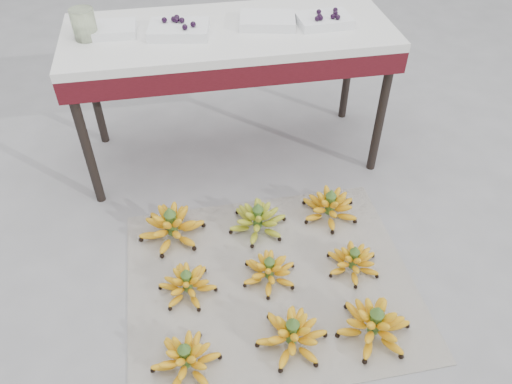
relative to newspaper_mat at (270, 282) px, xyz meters
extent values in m
plane|color=gray|center=(-0.07, -0.07, 0.00)|extent=(60.00, 60.00, 0.00)
cube|color=white|center=(0.00, 0.00, 0.00)|extent=(1.26, 1.06, 0.01)
ellipsoid|color=yellow|center=(-0.40, -0.34, 0.04)|extent=(0.30, 0.30, 0.08)
ellipsoid|color=yellow|center=(-0.40, -0.34, 0.08)|extent=(0.21, 0.21, 0.06)
ellipsoid|color=yellow|center=(-0.40, -0.34, 0.11)|extent=(0.14, 0.14, 0.05)
cylinder|color=#3C6225|center=(-0.40, -0.34, 0.08)|extent=(0.04, 0.04, 0.11)
cone|color=#3C6225|center=(-0.40, -0.34, 0.14)|extent=(0.05, 0.05, 0.04)
ellipsoid|color=yellow|center=(0.02, -0.31, 0.04)|extent=(0.30, 0.30, 0.08)
ellipsoid|color=yellow|center=(0.02, -0.31, 0.08)|extent=(0.21, 0.21, 0.06)
ellipsoid|color=yellow|center=(0.02, -0.31, 0.12)|extent=(0.14, 0.14, 0.05)
cylinder|color=#3C6225|center=(0.02, -0.31, 0.08)|extent=(0.05, 0.05, 0.11)
cone|color=#3C6225|center=(0.02, -0.31, 0.15)|extent=(0.05, 0.05, 0.04)
ellipsoid|color=yellow|center=(0.35, -0.33, 0.05)|extent=(0.37, 0.37, 0.09)
ellipsoid|color=yellow|center=(0.35, -0.33, 0.09)|extent=(0.26, 0.26, 0.07)
ellipsoid|color=yellow|center=(0.35, -0.33, 0.12)|extent=(0.17, 0.17, 0.06)
cylinder|color=#3C6225|center=(0.35, -0.33, 0.09)|extent=(0.05, 0.05, 0.12)
cone|color=#3C6225|center=(0.35, -0.33, 0.16)|extent=(0.06, 0.06, 0.04)
ellipsoid|color=yellow|center=(-0.36, 0.01, 0.04)|extent=(0.32, 0.32, 0.07)
ellipsoid|color=yellow|center=(-0.36, 0.01, 0.07)|extent=(0.22, 0.22, 0.05)
ellipsoid|color=yellow|center=(-0.36, 0.01, 0.10)|extent=(0.15, 0.15, 0.05)
cylinder|color=#3C6225|center=(-0.36, 0.01, 0.07)|extent=(0.04, 0.04, 0.10)
cone|color=#3C6225|center=(-0.36, 0.01, 0.14)|extent=(0.05, 0.05, 0.04)
ellipsoid|color=yellow|center=(0.00, 0.02, 0.04)|extent=(0.25, 0.25, 0.07)
ellipsoid|color=yellow|center=(0.00, 0.02, 0.07)|extent=(0.18, 0.18, 0.05)
ellipsoid|color=yellow|center=(0.00, 0.02, 0.10)|extent=(0.12, 0.12, 0.05)
cylinder|color=#3C6225|center=(0.00, 0.02, 0.07)|extent=(0.04, 0.04, 0.10)
cone|color=#3C6225|center=(0.00, 0.02, 0.13)|extent=(0.05, 0.05, 0.04)
ellipsoid|color=yellow|center=(0.38, 0.01, 0.04)|extent=(0.29, 0.29, 0.07)
ellipsoid|color=yellow|center=(0.38, 0.01, 0.07)|extent=(0.21, 0.21, 0.05)
ellipsoid|color=yellow|center=(0.38, 0.01, 0.10)|extent=(0.14, 0.14, 0.04)
cylinder|color=#3C6225|center=(0.38, 0.01, 0.07)|extent=(0.04, 0.04, 0.10)
cone|color=#3C6225|center=(0.38, 0.01, 0.13)|extent=(0.05, 0.05, 0.04)
ellipsoid|color=yellow|center=(-0.41, 0.36, 0.05)|extent=(0.39, 0.39, 0.09)
ellipsoid|color=yellow|center=(-0.41, 0.36, 0.09)|extent=(0.28, 0.28, 0.07)
ellipsoid|color=yellow|center=(-0.41, 0.36, 0.13)|extent=(0.18, 0.18, 0.06)
cylinder|color=#3C6225|center=(-0.41, 0.36, 0.09)|extent=(0.05, 0.05, 0.13)
cone|color=#3C6225|center=(-0.41, 0.36, 0.17)|extent=(0.06, 0.06, 0.05)
ellipsoid|color=olive|center=(0.00, 0.33, 0.04)|extent=(0.29, 0.29, 0.08)
ellipsoid|color=olive|center=(0.00, 0.33, 0.08)|extent=(0.20, 0.20, 0.06)
ellipsoid|color=olive|center=(0.00, 0.33, 0.12)|extent=(0.13, 0.13, 0.05)
cylinder|color=#3C6225|center=(0.00, 0.33, 0.08)|extent=(0.05, 0.05, 0.11)
cone|color=#3C6225|center=(0.00, 0.33, 0.15)|extent=(0.05, 0.05, 0.04)
ellipsoid|color=yellow|center=(0.37, 0.36, 0.05)|extent=(0.35, 0.35, 0.08)
ellipsoid|color=yellow|center=(0.37, 0.36, 0.08)|extent=(0.25, 0.25, 0.06)
ellipsoid|color=yellow|center=(0.37, 0.36, 0.12)|extent=(0.16, 0.16, 0.05)
cylinder|color=#3C6225|center=(0.37, 0.36, 0.08)|extent=(0.05, 0.05, 0.12)
cone|color=#3C6225|center=(0.37, 0.36, 0.16)|extent=(0.05, 0.05, 0.04)
cylinder|color=black|center=(-0.77, 0.69, 0.36)|extent=(0.05, 0.05, 0.72)
cylinder|color=black|center=(0.72, 0.69, 0.36)|extent=(0.05, 0.05, 0.72)
cylinder|color=black|center=(-0.77, 1.22, 0.36)|extent=(0.05, 0.05, 0.72)
cylinder|color=black|center=(0.72, 1.22, 0.36)|extent=(0.05, 0.05, 0.72)
cube|color=#4F0E18|center=(-0.03, 0.95, 0.66)|extent=(1.59, 0.64, 0.11)
cube|color=silver|center=(-0.03, 0.95, 0.74)|extent=(1.59, 0.64, 0.04)
cube|color=white|center=(-0.58, 0.99, 0.78)|extent=(0.25, 0.18, 0.04)
cube|color=white|center=(-0.26, 0.93, 0.78)|extent=(0.31, 0.24, 0.04)
sphere|color=black|center=(-0.24, 0.87, 0.82)|extent=(0.03, 0.03, 0.03)
sphere|color=black|center=(-0.33, 0.96, 0.82)|extent=(0.03, 0.03, 0.03)
sphere|color=black|center=(-0.20, 0.89, 0.82)|extent=(0.03, 0.03, 0.03)
sphere|color=black|center=(-0.27, 0.96, 0.82)|extent=(0.03, 0.03, 0.03)
sphere|color=black|center=(-0.25, 0.95, 0.82)|extent=(0.03, 0.03, 0.03)
sphere|color=black|center=(-0.28, 0.97, 0.82)|extent=(0.03, 0.03, 0.03)
sphere|color=black|center=(-0.27, 0.98, 0.82)|extent=(0.03, 0.03, 0.03)
cube|color=white|center=(0.16, 0.95, 0.78)|extent=(0.30, 0.24, 0.04)
cube|color=white|center=(0.44, 0.91, 0.78)|extent=(0.26, 0.20, 0.04)
sphere|color=black|center=(0.40, 0.87, 0.81)|extent=(0.02, 0.02, 0.02)
sphere|color=black|center=(0.49, 0.86, 0.81)|extent=(0.02, 0.02, 0.02)
sphere|color=black|center=(0.40, 0.89, 0.81)|extent=(0.02, 0.02, 0.02)
sphere|color=black|center=(0.50, 0.94, 0.81)|extent=(0.02, 0.02, 0.02)
sphere|color=black|center=(0.41, 0.94, 0.81)|extent=(0.02, 0.02, 0.02)
sphere|color=black|center=(0.49, 0.91, 0.81)|extent=(0.02, 0.02, 0.02)
sphere|color=black|center=(0.46, 0.87, 0.81)|extent=(0.02, 0.02, 0.02)
sphere|color=black|center=(0.39, 0.86, 0.81)|extent=(0.02, 0.02, 0.02)
cylinder|color=beige|center=(-0.69, 0.96, 0.83)|extent=(0.13, 0.13, 0.14)
camera|label=1|loc=(-0.31, -1.34, 1.79)|focal=35.00mm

